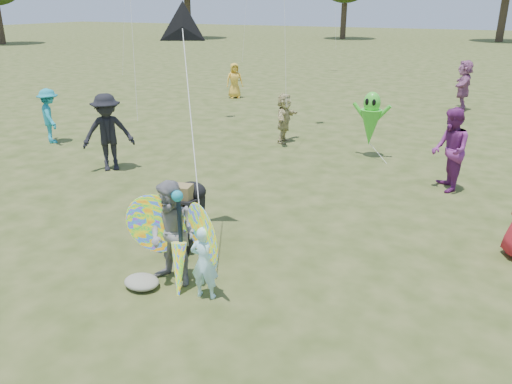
# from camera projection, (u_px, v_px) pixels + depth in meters

# --- Properties ---
(ground) EXTENTS (160.00, 160.00, 0.00)m
(ground) POSITION_uv_depth(u_px,v_px,m) (221.00, 303.00, 6.89)
(ground) COLOR #51592B
(ground) RESTS_ON ground
(child_girl) EXTENTS (0.44, 0.33, 1.08)m
(child_girl) POSITION_uv_depth(u_px,v_px,m) (204.00, 262.00, 6.86)
(child_girl) COLOR #B4F3FF
(child_girl) RESTS_ON ground
(adult_man) EXTENTS (0.81, 0.65, 1.58)m
(adult_man) POSITION_uv_depth(u_px,v_px,m) (173.00, 234.00, 7.13)
(adult_man) COLOR gray
(adult_man) RESTS_ON ground
(grey_bag) EXTENTS (0.54, 0.44, 0.17)m
(grey_bag) POSITION_uv_depth(u_px,v_px,m) (142.00, 282.00, 7.25)
(grey_bag) COLOR gray
(grey_bag) RESTS_ON ground
(crowd_b) EXTENTS (1.36, 1.35, 1.88)m
(crowd_b) POSITION_uv_depth(u_px,v_px,m) (108.00, 133.00, 12.06)
(crowd_b) COLOR black
(crowd_b) RESTS_ON ground
(crowd_d) EXTENTS (0.54, 1.38, 1.45)m
(crowd_d) POSITION_uv_depth(u_px,v_px,m) (284.00, 118.00, 14.56)
(crowd_d) COLOR tan
(crowd_d) RESTS_ON ground
(crowd_e) EXTENTS (0.96, 1.07, 1.82)m
(crowd_e) POSITION_uv_depth(u_px,v_px,m) (450.00, 150.00, 10.75)
(crowd_e) COLOR #792874
(crowd_e) RESTS_ON ground
(crowd_g) EXTENTS (0.85, 0.83, 1.48)m
(crowd_g) POSITION_uv_depth(u_px,v_px,m) (234.00, 81.00, 21.41)
(crowd_g) COLOR gold
(crowd_g) RESTS_ON ground
(crowd_i) EXTENTS (1.17, 1.07, 1.58)m
(crowd_i) POSITION_uv_depth(u_px,v_px,m) (50.00, 116.00, 14.52)
(crowd_i) COLOR teal
(crowd_i) RESTS_ON ground
(crowd_j) EXTENTS (0.66, 1.77, 1.88)m
(crowd_j) POSITION_uv_depth(u_px,v_px,m) (463.00, 85.00, 18.89)
(crowd_j) COLOR #A05B8C
(crowd_j) RESTS_ON ground
(jogging_stroller) EXTENTS (0.63, 1.10, 1.09)m
(jogging_stroller) POSITION_uv_depth(u_px,v_px,m) (186.00, 210.00, 8.41)
(jogging_stroller) COLOR black
(jogging_stroller) RESTS_ON ground
(butterfly_kite) EXTENTS (1.74, 0.75, 1.70)m
(butterfly_kite) POSITION_uv_depth(u_px,v_px,m) (179.00, 242.00, 6.99)
(butterfly_kite) COLOR orange
(butterfly_kite) RESTS_ON ground
(delta_kite_rig) EXTENTS (1.62, 1.86, 2.67)m
(delta_kite_rig) POSITION_uv_depth(u_px,v_px,m) (182.00, 29.00, 7.83)
(delta_kite_rig) COLOR black
(delta_kite_rig) RESTS_ON ground
(alien_kite) EXTENTS (1.12, 0.69, 1.74)m
(alien_kite) POSITION_uv_depth(u_px,v_px,m) (370.00, 121.00, 13.09)
(alien_kite) COLOR green
(alien_kite) RESTS_ON ground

